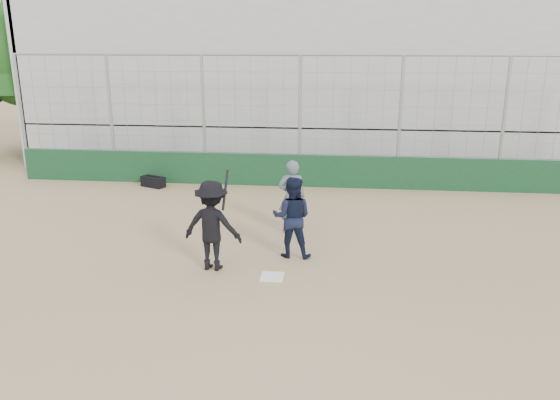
# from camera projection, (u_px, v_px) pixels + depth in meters

# --- Properties ---
(ground) EXTENTS (90.00, 90.00, 0.00)m
(ground) POSITION_uv_depth(u_px,v_px,m) (272.00, 277.00, 10.54)
(ground) COLOR olive
(ground) RESTS_ON ground
(home_plate) EXTENTS (0.44, 0.44, 0.02)m
(home_plate) POSITION_uv_depth(u_px,v_px,m) (272.00, 277.00, 10.53)
(home_plate) COLOR white
(home_plate) RESTS_ON ground
(backstop) EXTENTS (18.10, 0.25, 4.04)m
(backstop) POSITION_uv_depth(u_px,v_px,m) (300.00, 156.00, 16.95)
(backstop) COLOR #10341B
(backstop) RESTS_ON ground
(bleachers) EXTENTS (20.25, 6.70, 6.98)m
(bleachers) POSITION_uv_depth(u_px,v_px,m) (310.00, 81.00, 21.12)
(bleachers) COLOR #999999
(bleachers) RESTS_ON ground
(tree_left) EXTENTS (4.48, 4.48, 7.00)m
(tree_left) POSITION_uv_depth(u_px,v_px,m) (23.00, 41.00, 20.96)
(tree_left) COLOR #362413
(tree_left) RESTS_ON ground
(batter_at_plate) EXTENTS (1.24, 0.84, 1.95)m
(batter_at_plate) POSITION_uv_depth(u_px,v_px,m) (212.00, 225.00, 10.71)
(batter_at_plate) COLOR black
(batter_at_plate) RESTS_ON ground
(catcher_crouched) EXTENTS (0.89, 0.72, 1.17)m
(catcher_crouched) POSITION_uv_depth(u_px,v_px,m) (292.00, 231.00, 11.38)
(catcher_crouched) COLOR black
(catcher_crouched) RESTS_ON ground
(umpire) EXTENTS (0.69, 0.50, 1.58)m
(umpire) POSITION_uv_depth(u_px,v_px,m) (292.00, 200.00, 12.81)
(umpire) COLOR #545B6B
(umpire) RESTS_ON ground
(equipment_bag) EXTENTS (0.84, 0.62, 0.37)m
(equipment_bag) POSITION_uv_depth(u_px,v_px,m) (153.00, 182.00, 17.04)
(equipment_bag) COLOR black
(equipment_bag) RESTS_ON ground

